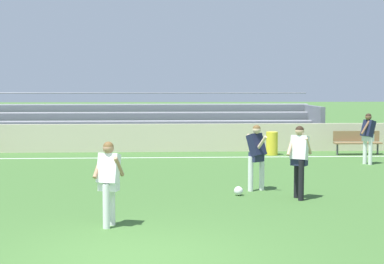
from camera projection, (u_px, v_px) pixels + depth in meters
ground_plane at (136, 260)px, 8.96m from camera, size 160.00×160.00×0.00m
field_line_sideline at (151, 158)px, 21.45m from camera, size 44.00×0.12×0.01m
sideline_wall at (152, 138)px, 23.29m from camera, size 48.00×0.16×1.11m
bleacher_stand at (74, 124)px, 25.71m from camera, size 21.50×3.46×2.31m
bench_far_right at (357, 140)px, 22.38m from camera, size 1.80×0.40×0.90m
trash_bin at (272, 143)px, 22.27m from camera, size 0.44×0.44×0.88m
player_dark_overlapping at (256, 152)px, 14.74m from camera, size 0.54×0.74×1.67m
player_white_challenging at (299, 155)px, 13.64m from camera, size 0.69×0.47×1.72m
player_dark_wide_right at (368, 134)px, 19.62m from camera, size 0.65×0.50×1.72m
player_white_trailing_run at (109, 177)px, 10.98m from camera, size 0.58×0.46×1.62m
soccer_ball at (238, 191)px, 14.17m from camera, size 0.22×0.22×0.22m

